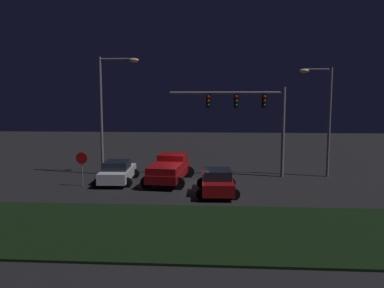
{
  "coord_description": "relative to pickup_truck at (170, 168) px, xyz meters",
  "views": [
    {
      "loc": [
        1.77,
        -25.17,
        5.65
      ],
      "look_at": [
        0.12,
        0.32,
        2.66
      ],
      "focal_mm": 36.04,
      "sensor_mm": 36.0,
      "label": 1
    }
  ],
  "objects": [
    {
      "name": "pickup_truck",
      "position": [
        0.0,
        0.0,
        0.0
      ],
      "size": [
        3.21,
        5.56,
        1.8
      ],
      "rotation": [
        0.0,
        0.0,
        1.48
      ],
      "color": "maroon",
      "rests_on": "ground_plane"
    },
    {
      "name": "street_lamp_right",
      "position": [
        10.83,
        2.62,
        3.97
      ],
      "size": [
        2.35,
        0.44,
        7.9
      ],
      "color": "slate",
      "rests_on": "ground_plane"
    },
    {
      "name": "grass_median",
      "position": [
        1.43,
        -9.7,
        -0.95
      ],
      "size": [
        26.98,
        7.24,
        0.1
      ],
      "primitive_type": "cube",
      "color": "black",
      "rests_on": "ground_plane"
    },
    {
      "name": "car_sedan_far",
      "position": [
        -3.51,
        -0.4,
        -0.26
      ],
      "size": [
        2.62,
        4.48,
        1.51
      ],
      "rotation": [
        0.0,
        0.0,
        1.62
      ],
      "color": "silver",
      "rests_on": "ground_plane"
    },
    {
      "name": "car_sedan",
      "position": [
        3.24,
        -3.05,
        -0.26
      ],
      "size": [
        2.6,
        4.47,
        1.51
      ],
      "rotation": [
        0.0,
        0.0,
        1.61
      ],
      "color": "maroon",
      "rests_on": "ground_plane"
    },
    {
      "name": "stop_sign",
      "position": [
        -5.52,
        -1.63,
        0.56
      ],
      "size": [
        0.76,
        0.08,
        2.23
      ],
      "color": "slate",
      "rests_on": "ground_plane"
    },
    {
      "name": "street_lamp_left",
      "position": [
        -4.82,
        2.49,
        4.47
      ],
      "size": [
        3.01,
        0.44,
        8.71
      ],
      "color": "slate",
      "rests_on": "ground_plane"
    },
    {
      "name": "ground_plane",
      "position": [
        1.43,
        -0.55,
        -1.0
      ],
      "size": [
        80.0,
        80.0,
        0.0
      ],
      "primitive_type": "plane",
      "color": "black"
    },
    {
      "name": "traffic_signal_gantry",
      "position": [
        5.52,
        2.33,
        3.9
      ],
      "size": [
        8.32,
        0.56,
        6.5
      ],
      "color": "slate",
      "rests_on": "ground_plane"
    }
  ]
}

